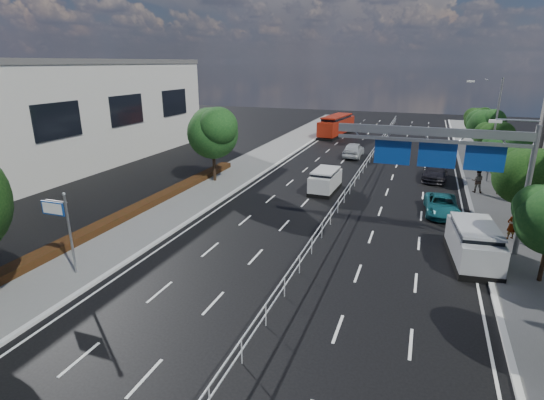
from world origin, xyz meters
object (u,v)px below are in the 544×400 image
(silver_minivan, at_px, (474,244))
(parked_car_teal, at_px, (442,205))
(toilet_sign, at_px, (61,219))
(near_car_silver, at_px, (354,150))
(near_car_dark, at_px, (347,126))
(pedestrian_a, at_px, (512,225))
(white_minivan, at_px, (325,181))
(overhead_gantry, at_px, (452,151))
(pedestrian_b, at_px, (477,181))
(red_bus, at_px, (336,125))
(parked_car_dark, at_px, (436,171))

(silver_minivan, bearing_deg, parked_car_teal, 94.20)
(toilet_sign, height_order, near_car_silver, toilet_sign)
(near_car_silver, distance_m, silver_minivan, 26.36)
(near_car_dark, xyz_separation_m, pedestrian_a, (17.04, -39.45, 0.26))
(white_minivan, relative_size, near_car_dark, 0.95)
(toilet_sign, bearing_deg, near_car_silver, 74.91)
(toilet_sign, bearing_deg, overhead_gantry, 29.60)
(near_car_silver, bearing_deg, pedestrian_b, 137.56)
(red_bus, xyz_separation_m, pedestrian_b, (16.55, -24.32, -0.43))
(near_car_silver, xyz_separation_m, parked_car_teal, (9.03, -16.80, -0.16))
(parked_car_teal, distance_m, pedestrian_b, 6.68)
(overhead_gantry, distance_m, pedestrian_b, 13.06)
(near_car_dark, relative_size, silver_minivan, 0.87)
(silver_minivan, height_order, parked_car_teal, silver_minivan)
(red_bus, relative_size, pedestrian_b, 5.27)
(parked_car_dark, relative_size, pedestrian_a, 2.89)
(red_bus, distance_m, silver_minivan, 40.77)
(white_minivan, relative_size, red_bus, 0.43)
(near_car_dark, relative_size, pedestrian_a, 2.61)
(toilet_sign, distance_m, silver_minivan, 21.12)
(toilet_sign, bearing_deg, parked_car_dark, 55.74)
(near_car_dark, bearing_deg, toilet_sign, 84.60)
(red_bus, bearing_deg, overhead_gantry, -61.50)
(parked_car_teal, height_order, pedestrian_a, pedestrian_a)
(white_minivan, relative_size, near_car_silver, 0.90)
(silver_minivan, xyz_separation_m, parked_car_dark, (-1.80, 17.15, -0.29))
(near_car_dark, height_order, parked_car_dark, near_car_dark)
(overhead_gantry, height_order, parked_car_teal, overhead_gantry)
(overhead_gantry, xyz_separation_m, near_car_silver, (-8.88, 22.63, -4.79))
(white_minivan, xyz_separation_m, silver_minivan, (10.37, -10.01, 0.12))
(overhead_gantry, bearing_deg, silver_minivan, -45.27)
(pedestrian_a, bearing_deg, toilet_sign, -6.21)
(white_minivan, xyz_separation_m, pedestrian_a, (12.72, -6.25, 0.11))
(toilet_sign, relative_size, white_minivan, 1.00)
(overhead_gantry, relative_size, near_car_silver, 2.13)
(white_minivan, bearing_deg, parked_car_dark, 41.84)
(near_car_dark, bearing_deg, white_minivan, 97.06)
(parked_car_dark, distance_m, pedestrian_b, 4.81)
(toilet_sign, height_order, overhead_gantry, overhead_gantry)
(red_bus, bearing_deg, toilet_sign, -87.14)
(toilet_sign, bearing_deg, silver_minivan, 23.76)
(near_car_silver, height_order, pedestrian_a, pedestrian_a)
(near_car_dark, bearing_deg, parked_car_dark, 115.97)
(white_minivan, distance_m, near_car_silver, 14.20)
(white_minivan, distance_m, parked_car_teal, 9.33)
(white_minivan, relative_size, silver_minivan, 0.83)
(overhead_gantry, xyz_separation_m, pedestrian_a, (3.91, 2.18, -4.59))
(red_bus, bearing_deg, white_minivan, -72.24)
(red_bus, height_order, silver_minivan, red_bus)
(overhead_gantry, distance_m, pedestrian_a, 6.41)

